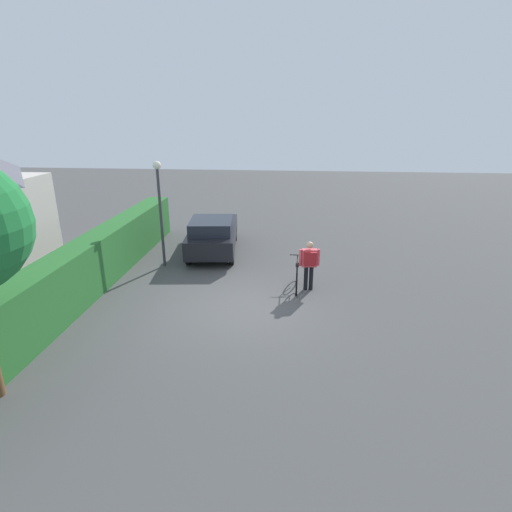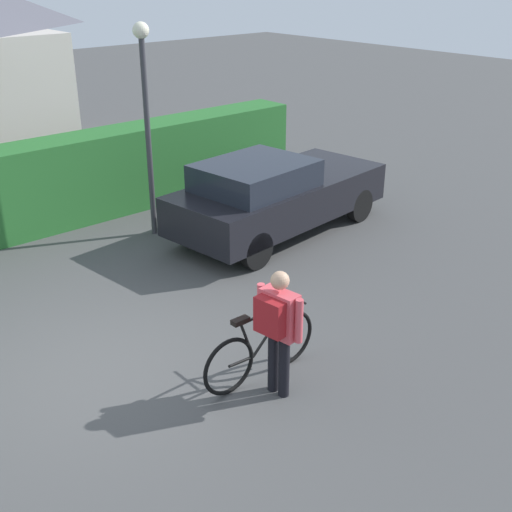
% 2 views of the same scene
% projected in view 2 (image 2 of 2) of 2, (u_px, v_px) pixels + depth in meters
% --- Properties ---
extents(ground_plane, '(60.00, 60.00, 0.00)m').
position_uv_depth(ground_plane, '(97.00, 373.00, 8.18)').
color(ground_plane, '#464646').
extents(parked_car_near, '(4.54, 2.22, 1.49)m').
position_uv_depth(parked_car_near, '(275.00, 194.00, 12.06)').
color(parked_car_near, black).
rests_on(parked_car_near, ground).
extents(bicycle, '(1.72, 0.50, 0.98)m').
position_uv_depth(bicycle, '(261.00, 349.00, 7.94)').
color(bicycle, black).
rests_on(bicycle, ground).
extents(person_rider, '(0.39, 0.65, 1.59)m').
position_uv_depth(person_rider, '(277.00, 323.00, 7.41)').
color(person_rider, black).
rests_on(person_rider, ground).
extents(street_lamp, '(0.28, 0.28, 3.78)m').
position_uv_depth(street_lamp, '(146.00, 100.00, 11.36)').
color(street_lamp, '#38383D').
rests_on(street_lamp, ground).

